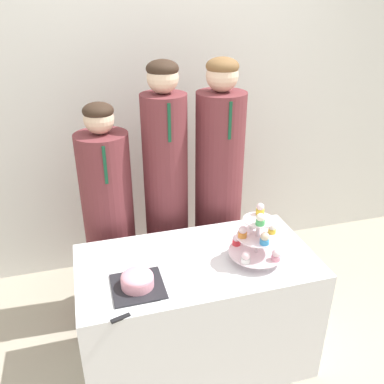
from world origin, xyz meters
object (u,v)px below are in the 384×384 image
at_px(cake_knife, 132,314).
at_px(student_1, 166,199).
at_px(cupcake_stand, 257,238).
at_px(round_cake, 137,280).
at_px(student_0, 110,224).
at_px(student_2, 218,194).

distance_m(cake_knife, student_1, 0.94).
relative_size(cupcake_stand, student_1, 0.19).
relative_size(round_cake, student_0, 0.17).
bearing_deg(student_1, student_0, -180.00).
distance_m(cake_knife, student_2, 1.12).
height_order(cake_knife, student_0, student_0).
bearing_deg(student_2, student_1, -180.00).
bearing_deg(round_cake, student_0, 95.54).
xyz_separation_m(cupcake_stand, student_0, (-0.70, 0.65, -0.17)).
bearing_deg(student_0, student_2, 0.00).
xyz_separation_m(round_cake, student_2, (0.65, 0.70, 0.04)).
height_order(cupcake_stand, student_2, student_2).
bearing_deg(round_cake, student_1, 66.73).
xyz_separation_m(round_cake, cake_knife, (-0.05, -0.17, -0.04)).
relative_size(student_0, student_2, 0.87).
distance_m(cupcake_stand, student_2, 0.65).
xyz_separation_m(round_cake, student_0, (-0.07, 0.70, -0.08)).
xyz_separation_m(cake_knife, cupcake_stand, (0.69, 0.22, 0.13)).
bearing_deg(student_0, cupcake_stand, -42.74).
xyz_separation_m(student_0, student_2, (0.72, 0.00, 0.11)).
relative_size(cake_knife, cupcake_stand, 0.94).
height_order(cupcake_stand, student_0, student_0).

